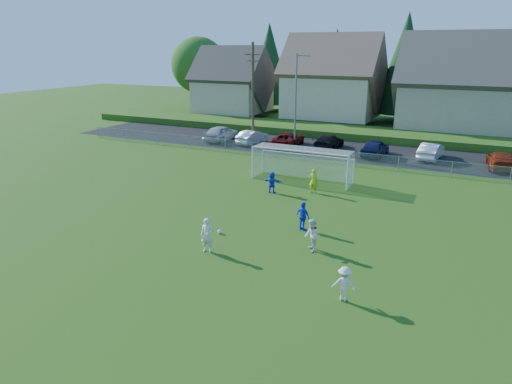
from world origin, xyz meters
The scene contains 23 objects.
ground centered at (0.00, 0.00, 0.00)m, with size 160.00×160.00×0.00m, color #193D0C.
asphalt_lot centered at (0.00, 27.50, 0.01)m, with size 60.00×60.00×0.00m, color black.
grass_embankment centered at (0.00, 35.00, 0.40)m, with size 70.00×6.00×0.80m, color #1E420F.
soccer_ball centered at (-0.48, 4.47, 0.11)m, with size 0.22×0.22×0.22m, color white.
player_white_a centered at (0.12, 2.28, 0.86)m, with size 0.63×0.41×1.72m, color silver.
player_white_b centered at (4.67, 4.55, 0.82)m, with size 0.79×0.62×1.63m, color silver.
player_white_c centered at (7.33, 0.77, 0.72)m, with size 0.93×0.54×1.45m, color silver.
player_blue_a centered at (3.37, 6.90, 0.80)m, with size 0.94×0.39×1.61m, color #1637CE.
player_blue_b centered at (-0.85, 12.28, 0.74)m, with size 1.37×0.44×1.48m, color #1637CE.
goalkeeper centered at (1.71, 13.50, 0.84)m, with size 0.61×0.40×1.68m, color #AED719.
car_a centered at (-12.97, 26.44, 0.82)m, with size 1.94×4.82×1.64m, color #B0B4B8.
car_b centered at (-9.30, 26.43, 0.69)m, with size 1.46×4.20×1.38m, color silver.
car_c centered at (-5.55, 26.94, 0.70)m, with size 2.33×5.05×1.40m, color #5D0B0A.
car_d centered at (-1.53, 27.52, 0.70)m, with size 1.96×4.81×1.40m, color black.
car_e centered at (3.20, 26.40, 0.76)m, with size 1.79×4.45×1.52m, color #121741.
car_f centered at (7.94, 27.34, 0.72)m, with size 1.53×4.39×1.45m, color silver.
car_g centered at (13.45, 26.30, 0.70)m, with size 1.96×4.83×1.40m, color maroon.
soccer_goal centered at (0.00, 16.05, 1.63)m, with size 7.42×1.90×2.50m.
chainlink_fence centered at (0.00, 22.00, 0.63)m, with size 52.06×0.06×1.20m.
streetlight centered at (-4.45, 26.00, 4.84)m, with size 1.38×0.18×9.00m.
utility_pole centered at (-9.50, 27.00, 5.15)m, with size 1.60×0.26×10.00m.
houses_row centered at (1.97, 42.46, 7.33)m, with size 53.90×11.45×13.27m.
tree_row centered at (1.04, 48.74, 6.91)m, with size 65.98×12.36×13.80m.
Camera 1 is at (11.12, -15.08, 9.64)m, focal length 32.00 mm.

